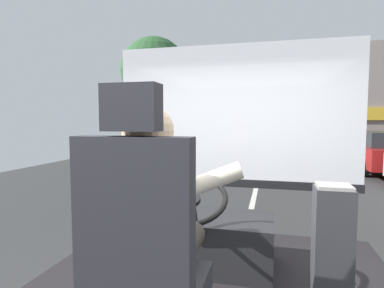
{
  "coord_description": "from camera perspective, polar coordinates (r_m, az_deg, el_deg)",
  "views": [
    {
      "loc": [
        0.38,
        -1.66,
        1.87
      ],
      "look_at": [
        -0.45,
        1.6,
        1.61
      ],
      "focal_mm": 29.41,
      "sensor_mm": 36.0,
      "label": 1
    }
  ],
  "objects": [
    {
      "name": "windshield_panel",
      "position": [
        3.31,
        7.61,
        2.2
      ],
      "size": [
        2.5,
        0.08,
        1.48
      ],
      "color": "silver"
    },
    {
      "name": "ground",
      "position": [
        10.64,
        11.97,
        -6.0
      ],
      "size": [
        18.0,
        44.0,
        0.06
      ],
      "color": "#353535"
    },
    {
      "name": "parked_car_red",
      "position": [
        13.3,
        31.39,
        -1.1
      ],
      "size": [
        1.97,
        4.36,
        1.46
      ],
      "color": "maroon",
      "rests_on": "ground"
    },
    {
      "name": "parked_car_black",
      "position": [
        23.98,
        23.99,
        1.26
      ],
      "size": [
        2.01,
        4.12,
        1.42
      ],
      "color": "black",
      "rests_on": "ground"
    },
    {
      "name": "steering_console",
      "position": [
        2.64,
        1.98,
        -16.74
      ],
      "size": [
        1.1,
        0.95,
        0.77
      ],
      "color": "black",
      "rests_on": "bus_floor"
    },
    {
      "name": "parked_car_white",
      "position": [
        18.75,
        25.96,
        0.44
      ],
      "size": [
        2.03,
        3.85,
        1.43
      ],
      "color": "silver",
      "rests_on": "ground"
    },
    {
      "name": "driver_seat",
      "position": [
        1.45,
        -8.69,
        -20.76
      ],
      "size": [
        0.48,
        0.48,
        1.31
      ],
      "color": "black",
      "rests_on": "bus_floor"
    },
    {
      "name": "fare_box",
      "position": [
        2.17,
        24.04,
        -17.02
      ],
      "size": [
        0.22,
        0.2,
        0.79
      ],
      "color": "#333338",
      "rests_on": "bus_floor"
    },
    {
      "name": "bus_driver",
      "position": [
        1.48,
        -7.08,
        -12.52
      ],
      "size": [
        0.79,
        0.63,
        0.79
      ],
      "color": "#332D28",
      "rests_on": "driver_seat"
    },
    {
      "name": "street_tree",
      "position": [
        12.72,
        -6.88,
        12.87
      ],
      "size": [
        2.6,
        2.6,
        5.1
      ],
      "color": "#4C3828",
      "rests_on": "ground"
    }
  ]
}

